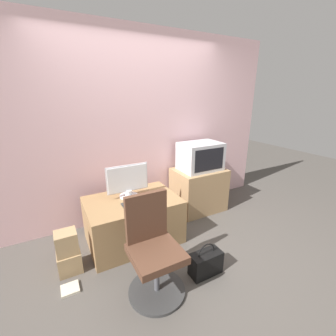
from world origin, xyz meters
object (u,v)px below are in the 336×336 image
(main_monitor, at_px, (128,182))
(handbag, at_px, (206,263))
(mouse, at_px, (158,196))
(cardboard_box_lower, at_px, (70,261))
(keyboard, at_px, (138,202))
(crt_tv, at_px, (200,156))
(book, at_px, (70,289))
(office_chair, at_px, (154,253))

(main_monitor, relative_size, handbag, 1.44)
(mouse, relative_size, cardboard_box_lower, 0.25)
(keyboard, distance_m, cardboard_box_lower, 0.93)
(handbag, bearing_deg, keyboard, 118.06)
(mouse, height_order, crt_tv, crt_tv)
(main_monitor, distance_m, book, 1.23)
(book, bearing_deg, crt_tv, 20.17)
(office_chair, bearing_deg, keyboard, 79.66)
(mouse, relative_size, crt_tv, 0.09)
(main_monitor, xyz_separation_m, mouse, (0.31, -0.20, -0.18))
(crt_tv, bearing_deg, main_monitor, -171.49)
(handbag, relative_size, book, 2.22)
(keyboard, height_order, book, keyboard)
(main_monitor, xyz_separation_m, cardboard_box_lower, (-0.77, -0.29, -0.64))
(keyboard, relative_size, cardboard_box_lower, 1.67)
(cardboard_box_lower, distance_m, handbag, 1.41)
(main_monitor, distance_m, crt_tv, 1.23)
(crt_tv, xyz_separation_m, handbag, (-0.75, -1.18, -0.75))
(office_chair, bearing_deg, crt_tv, 40.13)
(crt_tv, bearing_deg, handbag, -122.61)
(main_monitor, distance_m, office_chair, 0.98)
(keyboard, xyz_separation_m, crt_tv, (1.17, 0.40, 0.31))
(main_monitor, distance_m, handbag, 1.26)
(cardboard_box_lower, bearing_deg, main_monitor, 20.57)
(cardboard_box_lower, distance_m, book, 0.29)
(main_monitor, bearing_deg, handbag, -65.44)
(keyboard, height_order, office_chair, office_chair)
(main_monitor, bearing_deg, keyboard, -79.60)
(cardboard_box_lower, bearing_deg, office_chair, -42.49)
(crt_tv, bearing_deg, keyboard, -161.20)
(keyboard, relative_size, office_chair, 0.41)
(handbag, bearing_deg, office_chair, 171.08)
(main_monitor, bearing_deg, office_chair, -95.45)
(mouse, height_order, office_chair, office_chair)
(book, bearing_deg, mouse, 17.71)
(mouse, distance_m, handbag, 0.92)
(mouse, xyz_separation_m, handbag, (0.15, -0.79, -0.45))
(mouse, distance_m, office_chair, 0.83)
(handbag, xyz_separation_m, book, (-1.26, 0.44, -0.11))
(office_chair, bearing_deg, book, 153.74)
(cardboard_box_lower, xyz_separation_m, book, (-0.04, -0.27, -0.10))
(main_monitor, xyz_separation_m, book, (-0.80, -0.56, -0.74))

